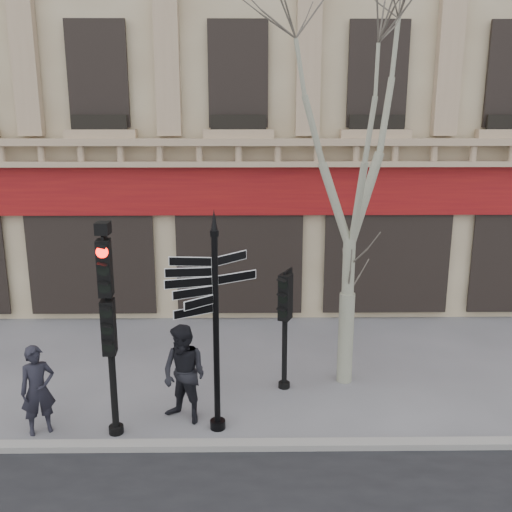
# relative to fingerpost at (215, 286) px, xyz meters

# --- Properties ---
(ground) EXTENTS (80.00, 80.00, 0.00)m
(ground) POSITION_rel_fingerpost_xyz_m (0.32, 0.75, -2.71)
(ground) COLOR #57575B
(ground) RESTS_ON ground
(kerb) EXTENTS (80.00, 0.25, 0.12)m
(kerb) POSITION_rel_fingerpost_xyz_m (0.32, -0.65, -2.65)
(kerb) COLOR gray
(kerb) RESTS_ON ground
(building) EXTENTS (28.00, 15.52, 18.00)m
(building) POSITION_rel_fingerpost_xyz_m (0.32, 13.23, 6.28)
(building) COLOR tan
(building) RESTS_ON ground
(fingerpost) EXTENTS (2.17, 2.17, 4.03)m
(fingerpost) POSITION_rel_fingerpost_xyz_m (0.00, 0.00, 0.00)
(fingerpost) COLOR black
(fingerpost) RESTS_ON ground
(traffic_signal_main) EXTENTS (0.45, 0.34, 3.84)m
(traffic_signal_main) POSITION_rel_fingerpost_xyz_m (-1.81, -0.13, -0.28)
(traffic_signal_main) COLOR black
(traffic_signal_main) RESTS_ON ground
(traffic_signal_secondary) EXTENTS (0.50, 0.44, 2.47)m
(traffic_signal_secondary) POSITION_rel_fingerpost_xyz_m (1.30, 1.57, -0.98)
(traffic_signal_secondary) COLOR black
(traffic_signal_secondary) RESTS_ON ground
(plane_tree) EXTENTS (2.85, 2.85, 7.57)m
(plane_tree) POSITION_rel_fingerpost_xyz_m (2.60, 1.87, 2.61)
(plane_tree) COLOR #9B967F
(plane_tree) RESTS_ON ground
(pedestrian_a) EXTENTS (0.71, 0.63, 1.64)m
(pedestrian_a) POSITION_rel_fingerpost_xyz_m (-3.16, -0.07, -1.89)
(pedestrian_a) COLOR black
(pedestrian_a) RESTS_ON ground
(pedestrian_b) EXTENTS (1.14, 1.07, 1.86)m
(pedestrian_b) POSITION_rel_fingerpost_xyz_m (-0.61, 0.29, -1.78)
(pedestrian_b) COLOR black
(pedestrian_b) RESTS_ON ground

